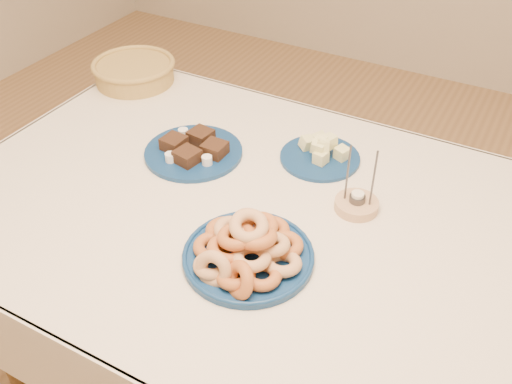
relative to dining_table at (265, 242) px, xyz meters
The scene contains 7 objects.
ground 0.64m from the dining_table, ahead, with size 5.00×5.00×0.00m, color #977047.
dining_table is the anchor object (origin of this frame).
donut_platter 0.23m from the dining_table, 75.59° to the right, with size 0.35×0.35×0.14m.
melon_plate 0.31m from the dining_table, 84.40° to the left, with size 0.29×0.29×0.08m.
brownie_plate 0.35m from the dining_table, 157.16° to the left, with size 0.36×0.36×0.05m.
wicker_basket 0.86m from the dining_table, 150.94° to the left, with size 0.29×0.29×0.08m.
candle_holder 0.26m from the dining_table, 31.82° to the left, with size 0.12×0.12×0.19m.
Camera 1 is at (0.51, -0.98, 1.69)m, focal length 40.00 mm.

